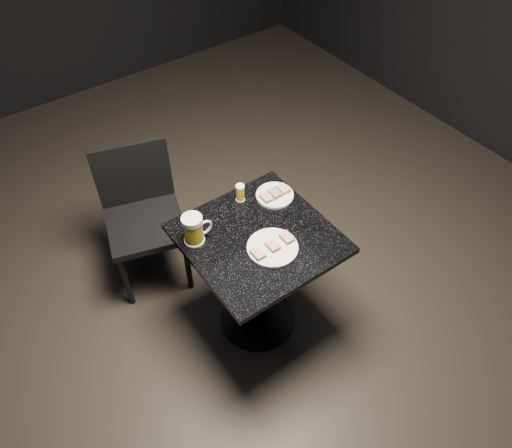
# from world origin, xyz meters

# --- Properties ---
(floor) EXTENTS (6.00, 6.00, 0.00)m
(floor) POSITION_xyz_m (0.00, 0.00, 0.00)
(floor) COLOR black
(floor) RESTS_ON ground
(room_shell) EXTENTS (6.00, 6.00, 6.00)m
(room_shell) POSITION_xyz_m (0.00, 0.00, 1.84)
(room_shell) COLOR black
(room_shell) RESTS_ON ground
(plate_large) EXTENTS (0.25, 0.25, 0.01)m
(plate_large) POSITION_xyz_m (0.01, -0.10, 0.76)
(plate_large) COLOR white
(plate_large) RESTS_ON table
(plate_small) EXTENTS (0.20, 0.20, 0.01)m
(plate_small) POSITION_xyz_m (0.24, 0.18, 0.76)
(plate_small) COLOR white
(plate_small) RESTS_ON table
(table) EXTENTS (0.70, 0.70, 0.75)m
(table) POSITION_xyz_m (0.00, 0.00, 0.51)
(table) COLOR black
(table) RESTS_ON floor
(beer_mug) EXTENTS (0.15, 0.10, 0.16)m
(beer_mug) POSITION_xyz_m (-0.27, 0.16, 0.83)
(beer_mug) COLOR white
(beer_mug) RESTS_ON table
(beer_tumbler) EXTENTS (0.05, 0.05, 0.10)m
(beer_tumbler) POSITION_xyz_m (0.07, 0.26, 0.80)
(beer_tumbler) COLOR silver
(beer_tumbler) RESTS_ON table
(chair) EXTENTS (0.54, 0.54, 0.89)m
(chair) POSITION_xyz_m (-0.30, 0.75, 0.50)
(chair) COLOR black
(chair) RESTS_ON floor
(canapes_on_plate_large) EXTENTS (0.22, 0.07, 0.02)m
(canapes_on_plate_large) POSITION_xyz_m (0.01, -0.10, 0.77)
(canapes_on_plate_large) COLOR #4C3521
(canapes_on_plate_large) RESTS_ON plate_large
(canapes_on_plate_small) EXTENTS (0.16, 0.07, 0.02)m
(canapes_on_plate_small) POSITION_xyz_m (0.24, 0.18, 0.77)
(canapes_on_plate_small) COLOR #4C3521
(canapes_on_plate_small) RESTS_ON plate_small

